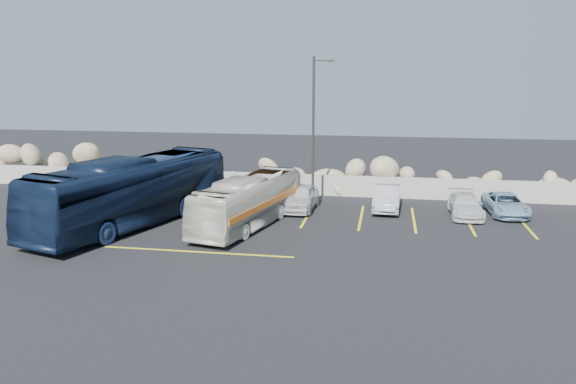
% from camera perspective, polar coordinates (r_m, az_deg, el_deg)
% --- Properties ---
extents(ground, '(90.00, 90.00, 0.00)m').
position_cam_1_polar(ground, '(22.73, -7.01, -6.35)').
color(ground, black).
rests_on(ground, ground).
extents(seawall, '(60.00, 0.40, 1.20)m').
position_cam_1_polar(seawall, '(33.87, -1.12, 0.87)').
color(seawall, gray).
rests_on(seawall, ground).
extents(riprap_pile, '(54.00, 2.80, 2.60)m').
position_cam_1_polar(riprap_pile, '(34.90, -0.74, 2.37)').
color(riprap_pile, '#8E7C5D').
rests_on(riprap_pile, ground).
extents(parking_lines, '(18.16, 9.36, 0.01)m').
position_cam_1_polar(parking_lines, '(27.18, 5.90, -3.26)').
color(parking_lines, yellow).
rests_on(parking_lines, ground).
extents(lamppost, '(1.14, 0.18, 8.00)m').
position_cam_1_polar(lamppost, '(30.49, 2.69, 6.65)').
color(lamppost, '#322F2C').
rests_on(lamppost, ground).
extents(vintage_bus, '(3.78, 8.69, 2.36)m').
position_cam_1_polar(vintage_bus, '(26.60, -3.99, -0.95)').
color(vintage_bus, beige).
rests_on(vintage_bus, ground).
extents(tour_coach, '(6.03, 11.97, 3.25)m').
position_cam_1_polar(tour_coach, '(27.64, -15.48, 0.08)').
color(tour_coach, '#0F1B34').
rests_on(tour_coach, ground).
extents(car_a, '(1.77, 4.01, 1.34)m').
position_cam_1_polar(car_a, '(29.76, 1.26, -0.54)').
color(car_a, silver).
rests_on(car_a, ground).
extents(car_b, '(1.48, 3.91, 1.27)m').
position_cam_1_polar(car_b, '(30.18, 10.01, -0.61)').
color(car_b, silver).
rests_on(car_b, ground).
extents(car_c, '(1.56, 3.81, 1.10)m').
position_cam_1_polar(car_c, '(29.87, 17.57, -1.29)').
color(car_c, silver).
rests_on(car_c, ground).
extents(car_d, '(2.01, 4.00, 1.09)m').
position_cam_1_polar(car_d, '(30.83, 21.24, -1.17)').
color(car_d, '#819FB8').
rests_on(car_d, ground).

